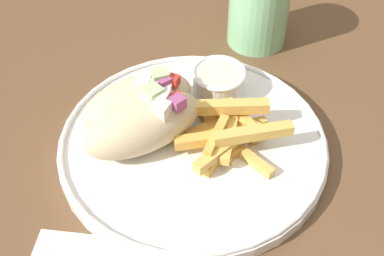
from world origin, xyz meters
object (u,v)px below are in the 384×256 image
at_px(plate, 192,144).
at_px(sauce_ramekin, 219,80).
at_px(pita_sandwich_near, 144,124).
at_px(fries_pile, 227,132).
at_px(pita_sandwich_far, 139,102).
at_px(water_glass, 258,12).

relative_size(plate, sauce_ramekin, 4.53).
distance_m(pita_sandwich_near, fries_pile, 0.09).
xyz_separation_m(pita_sandwich_far, sauce_ramekin, (0.08, 0.06, -0.01)).
bearing_deg(pita_sandwich_far, fries_pile, -47.70).
bearing_deg(sauce_ramekin, plate, -99.77).
xyz_separation_m(pita_sandwich_far, fries_pile, (0.10, -0.01, -0.01)).
bearing_deg(pita_sandwich_near, plate, -29.65).
height_order(pita_sandwich_near, fries_pile, pita_sandwich_near).
bearing_deg(fries_pile, sauce_ramekin, 106.04).
xyz_separation_m(pita_sandwich_near, sauce_ramekin, (0.06, 0.10, -0.01)).
bearing_deg(pita_sandwich_near, sauce_ramekin, 13.60).
bearing_deg(sauce_ramekin, water_glass, 76.85).
xyz_separation_m(plate, water_glass, (0.04, 0.21, 0.03)).
height_order(plate, fries_pile, fries_pile).
bearing_deg(fries_pile, pita_sandwich_far, 173.11).
bearing_deg(pita_sandwich_near, pita_sandwich_far, 71.18).
distance_m(plate, pita_sandwich_far, 0.07).
bearing_deg(water_glass, pita_sandwich_near, -112.53).
bearing_deg(plate, fries_pile, 13.79).
height_order(plate, sauce_ramekin, sauce_ramekin).
relative_size(pita_sandwich_near, sauce_ramekin, 2.17).
xyz_separation_m(fries_pile, sauce_ramekin, (-0.02, 0.08, 0.01)).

